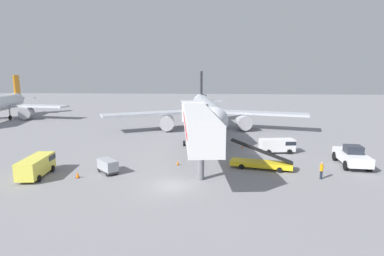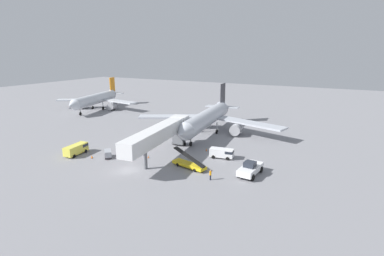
{
  "view_description": "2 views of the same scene",
  "coord_description": "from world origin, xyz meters",
  "px_view_note": "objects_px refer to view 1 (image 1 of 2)",
  "views": [
    {
      "loc": [
        3.74,
        -27.73,
        10.52
      ],
      "look_at": [
        0.04,
        21.28,
        2.01
      ],
      "focal_mm": 28.34,
      "sensor_mm": 36.0,
      "label": 1
    },
    {
      "loc": [
        33.46,
        -38.87,
        20.69
      ],
      "look_at": [
        2.03,
        20.69,
        3.36
      ],
      "focal_mm": 27.97,
      "sensor_mm": 36.0,
      "label": 2
    }
  ],
  "objects_px": {
    "service_van_mid_right": "(37,165)",
    "ground_crew_worker_foreground": "(321,170)",
    "baggage_cart_rear_left": "(108,166)",
    "safety_cone_bravo": "(78,175)",
    "service_van_near_left": "(278,145)",
    "jet_bridge": "(197,122)",
    "safety_cone_alpha": "(242,146)",
    "airplane_at_gate": "(206,110)",
    "pushback_tug": "(352,156)",
    "belt_loader_truck": "(261,162)",
    "safety_cone_charlie": "(178,163)"
  },
  "relations": [
    {
      "from": "service_van_mid_right",
      "to": "safety_cone_bravo",
      "type": "relative_size",
      "value": 8.65
    },
    {
      "from": "service_van_mid_right",
      "to": "ground_crew_worker_foreground",
      "type": "xyz_separation_m",
      "value": [
        29.72,
        1.28,
        -0.23
      ]
    },
    {
      "from": "pushback_tug",
      "to": "safety_cone_charlie",
      "type": "height_order",
      "value": "pushback_tug"
    },
    {
      "from": "service_van_near_left",
      "to": "safety_cone_charlie",
      "type": "xyz_separation_m",
      "value": [
        -13.07,
        -6.9,
        -0.84
      ]
    },
    {
      "from": "service_van_near_left",
      "to": "safety_cone_charlie",
      "type": "distance_m",
      "value": 14.8
    },
    {
      "from": "ground_crew_worker_foreground",
      "to": "safety_cone_bravo",
      "type": "xyz_separation_m",
      "value": [
        -25.21,
        -1.54,
        -0.64
      ]
    },
    {
      "from": "baggage_cart_rear_left",
      "to": "safety_cone_alpha",
      "type": "bearing_deg",
      "value": 39.54
    },
    {
      "from": "service_van_mid_right",
      "to": "safety_cone_alpha",
      "type": "relative_size",
      "value": 10.93
    },
    {
      "from": "airplane_at_gate",
      "to": "safety_cone_charlie",
      "type": "bearing_deg",
      "value": -96.63
    },
    {
      "from": "safety_cone_bravo",
      "to": "safety_cone_charlie",
      "type": "height_order",
      "value": "safety_cone_bravo"
    },
    {
      "from": "baggage_cart_rear_left",
      "to": "safety_cone_bravo",
      "type": "xyz_separation_m",
      "value": [
        -2.62,
        -1.77,
        -0.52
      ]
    },
    {
      "from": "belt_loader_truck",
      "to": "service_van_mid_right",
      "type": "relative_size",
      "value": 1.29
    },
    {
      "from": "belt_loader_truck",
      "to": "safety_cone_bravo",
      "type": "xyz_separation_m",
      "value": [
        -19.54,
        -4.63,
        -0.45
      ]
    },
    {
      "from": "jet_bridge",
      "to": "safety_cone_alpha",
      "type": "xyz_separation_m",
      "value": [
        6.25,
        7.75,
        -4.75
      ]
    },
    {
      "from": "safety_cone_alpha",
      "to": "baggage_cart_rear_left",
      "type": "bearing_deg",
      "value": -140.46
    },
    {
      "from": "airplane_at_gate",
      "to": "pushback_tug",
      "type": "relative_size",
      "value": 6.15
    },
    {
      "from": "airplane_at_gate",
      "to": "safety_cone_charlie",
      "type": "height_order",
      "value": "airplane_at_gate"
    },
    {
      "from": "safety_cone_charlie",
      "to": "pushback_tug",
      "type": "bearing_deg",
      "value": 3.62
    },
    {
      "from": "airplane_at_gate",
      "to": "pushback_tug",
      "type": "bearing_deg",
      "value": -49.91
    },
    {
      "from": "jet_bridge",
      "to": "baggage_cart_rear_left",
      "type": "relative_size",
      "value": 8.48
    },
    {
      "from": "safety_cone_alpha",
      "to": "pushback_tug",
      "type": "bearing_deg",
      "value": -33.76
    },
    {
      "from": "ground_crew_worker_foreground",
      "to": "safety_cone_alpha",
      "type": "relative_size",
      "value": 3.56
    },
    {
      "from": "safety_cone_alpha",
      "to": "safety_cone_bravo",
      "type": "distance_m",
      "value": 23.48
    },
    {
      "from": "jet_bridge",
      "to": "safety_cone_bravo",
      "type": "relative_size",
      "value": 37.18
    },
    {
      "from": "jet_bridge",
      "to": "pushback_tug",
      "type": "height_order",
      "value": "jet_bridge"
    },
    {
      "from": "pushback_tug",
      "to": "service_van_near_left",
      "type": "distance_m",
      "value": 9.31
    },
    {
      "from": "airplane_at_gate",
      "to": "ground_crew_worker_foreground",
      "type": "relative_size",
      "value": 21.8
    },
    {
      "from": "service_van_near_left",
      "to": "safety_cone_charlie",
      "type": "height_order",
      "value": "service_van_near_left"
    },
    {
      "from": "belt_loader_truck",
      "to": "safety_cone_alpha",
      "type": "relative_size",
      "value": 14.05
    },
    {
      "from": "service_van_mid_right",
      "to": "safety_cone_bravo",
      "type": "xyz_separation_m",
      "value": [
        4.51,
        -0.26,
        -0.87
      ]
    },
    {
      "from": "airplane_at_gate",
      "to": "pushback_tug",
      "type": "height_order",
      "value": "airplane_at_gate"
    },
    {
      "from": "pushback_tug",
      "to": "service_van_mid_right",
      "type": "height_order",
      "value": "pushback_tug"
    },
    {
      "from": "service_van_mid_right",
      "to": "safety_cone_bravo",
      "type": "bearing_deg",
      "value": -3.32
    },
    {
      "from": "baggage_cart_rear_left",
      "to": "safety_cone_charlie",
      "type": "bearing_deg",
      "value": 26.16
    },
    {
      "from": "safety_cone_alpha",
      "to": "jet_bridge",
      "type": "bearing_deg",
      "value": -128.87
    },
    {
      "from": "jet_bridge",
      "to": "pushback_tug",
      "type": "relative_size",
      "value": 3.72
    },
    {
      "from": "baggage_cart_rear_left",
      "to": "ground_crew_worker_foreground",
      "type": "distance_m",
      "value": 22.59
    },
    {
      "from": "service_van_mid_right",
      "to": "pushback_tug",
      "type": "bearing_deg",
      "value": 10.35
    },
    {
      "from": "safety_cone_bravo",
      "to": "pushback_tug",
      "type": "bearing_deg",
      "value": 12.32
    },
    {
      "from": "service_van_mid_right",
      "to": "airplane_at_gate",
      "type": "bearing_deg",
      "value": 58.36
    },
    {
      "from": "service_van_mid_right",
      "to": "service_van_near_left",
      "type": "height_order",
      "value": "service_van_mid_right"
    },
    {
      "from": "baggage_cart_rear_left",
      "to": "ground_crew_worker_foreground",
      "type": "height_order",
      "value": "ground_crew_worker_foreground"
    },
    {
      "from": "ground_crew_worker_foreground",
      "to": "safety_cone_charlie",
      "type": "height_order",
      "value": "ground_crew_worker_foreground"
    },
    {
      "from": "belt_loader_truck",
      "to": "safety_cone_charlie",
      "type": "distance_m",
      "value": 9.7
    },
    {
      "from": "pushback_tug",
      "to": "ground_crew_worker_foreground",
      "type": "relative_size",
      "value": 3.54
    },
    {
      "from": "service_van_near_left",
      "to": "safety_cone_bravo",
      "type": "height_order",
      "value": "service_van_near_left"
    },
    {
      "from": "service_van_mid_right",
      "to": "safety_cone_alpha",
      "type": "bearing_deg",
      "value": 32.36
    },
    {
      "from": "baggage_cart_rear_left",
      "to": "safety_cone_charlie",
      "type": "distance_m",
      "value": 8.11
    },
    {
      "from": "jet_bridge",
      "to": "belt_loader_truck",
      "type": "relative_size",
      "value": 3.34
    },
    {
      "from": "safety_cone_bravo",
      "to": "service_van_near_left",
      "type": "bearing_deg",
      "value": 28.06
    }
  ]
}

